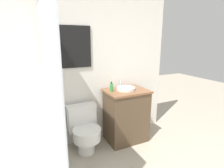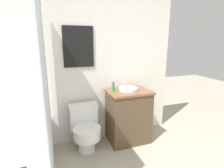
% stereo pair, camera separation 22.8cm
% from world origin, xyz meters
% --- Properties ---
extents(wall_back, '(3.02, 0.07, 2.50)m').
position_xyz_m(wall_back, '(0.00, 2.25, 1.25)').
color(wall_back, white).
rests_on(wall_back, ground_plane).
extents(shower_area, '(0.57, 1.55, 1.98)m').
position_xyz_m(shower_area, '(-0.71, 1.45, 0.29)').
color(shower_area, white).
rests_on(shower_area, ground_plane).
extents(toilet, '(0.43, 0.51, 0.65)m').
position_xyz_m(toilet, '(0.01, 1.98, 0.33)').
color(toilet, white).
rests_on(toilet, ground_plane).
extents(vanity, '(0.64, 0.48, 0.83)m').
position_xyz_m(vanity, '(0.69, 1.98, 0.41)').
color(vanity, brown).
rests_on(vanity, ground_plane).
extents(sink, '(0.28, 0.32, 0.13)m').
position_xyz_m(sink, '(0.69, 2.00, 0.85)').
color(sink, white).
rests_on(sink, vanity).
extents(soap_bottle, '(0.05, 0.05, 0.14)m').
position_xyz_m(soap_bottle, '(0.45, 2.02, 0.89)').
color(soap_bottle, green).
rests_on(soap_bottle, vanity).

